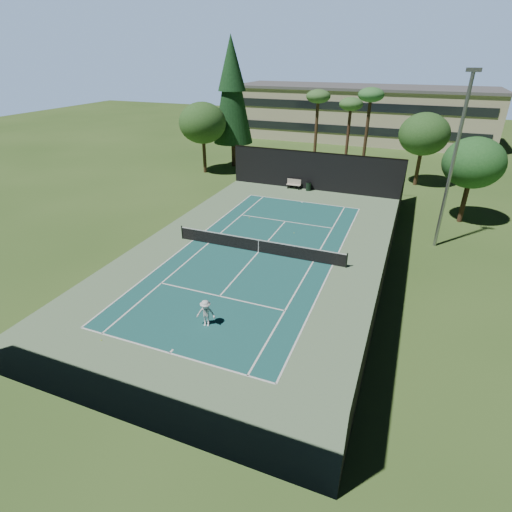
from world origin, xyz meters
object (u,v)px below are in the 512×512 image
at_px(tennis_net, 258,245).
at_px(tennis_ball_d, 249,218).
at_px(player, 206,313).
at_px(tennis_ball_c, 294,233).
at_px(tennis_ball_b, 253,246).
at_px(trash_bin, 308,186).
at_px(park_bench, 294,184).
at_px(tennis_ball_a, 101,340).

height_order(tennis_net, tennis_ball_d, tennis_net).
relative_size(tennis_net, tennis_ball_d, 176.50).
height_order(player, tennis_ball_c, player).
bearing_deg(tennis_ball_b, tennis_ball_d, 115.15).
distance_m(tennis_ball_b, trash_bin, 14.83).
bearing_deg(tennis_ball_d, trash_bin, 74.08).
bearing_deg(trash_bin, player, -87.60).
relative_size(tennis_ball_d, trash_bin, 0.08).
xyz_separation_m(tennis_ball_d, park_bench, (1.11, 9.73, 0.51)).
xyz_separation_m(tennis_ball_a, tennis_ball_d, (0.58, 18.26, 0.00)).
distance_m(tennis_ball_d, trash_bin, 10.05).
xyz_separation_m(tennis_net, tennis_ball_b, (-0.75, 0.76, -0.52)).
bearing_deg(tennis_ball_c, park_bench, 107.07).
bearing_deg(trash_bin, tennis_ball_d, -105.92).
relative_size(player, tennis_ball_b, 23.63).
relative_size(tennis_net, player, 8.22).
bearing_deg(tennis_net, tennis_ball_a, -106.93).
bearing_deg(park_bench, tennis_ball_b, -84.98).
bearing_deg(tennis_ball_d, tennis_ball_c, -20.06).
relative_size(tennis_ball_a, tennis_ball_b, 0.99).
distance_m(tennis_ball_d, park_bench, 9.81).
bearing_deg(tennis_ball_c, tennis_net, -108.80).
xyz_separation_m(player, park_bench, (-2.68, 24.87, -0.24)).
distance_m(player, trash_bin, 24.83).
distance_m(park_bench, trash_bin, 1.64).
xyz_separation_m(player, tennis_ball_c, (0.82, 13.46, -0.75)).
distance_m(tennis_net, tennis_ball_b, 1.19).
distance_m(tennis_ball_b, park_bench, 14.96).
distance_m(tennis_ball_c, trash_bin, 11.50).
bearing_deg(player, tennis_ball_b, 83.51).
bearing_deg(tennis_ball_c, tennis_ball_d, 159.94).
height_order(tennis_ball_a, trash_bin, trash_bin).
height_order(tennis_net, player, player).
relative_size(tennis_ball_b, tennis_ball_d, 0.91).
height_order(tennis_ball_a, tennis_ball_b, same).
height_order(tennis_ball_d, trash_bin, trash_bin).
relative_size(player, trash_bin, 1.66).
distance_m(tennis_net, tennis_ball_c, 4.51).
xyz_separation_m(tennis_ball_c, park_bench, (-3.50, 11.41, 0.51)).
bearing_deg(tennis_ball_d, tennis_ball_a, -91.82).
xyz_separation_m(tennis_ball_b, tennis_ball_d, (-2.42, 5.16, 0.00)).
bearing_deg(tennis_ball_d, tennis_net, -61.80).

